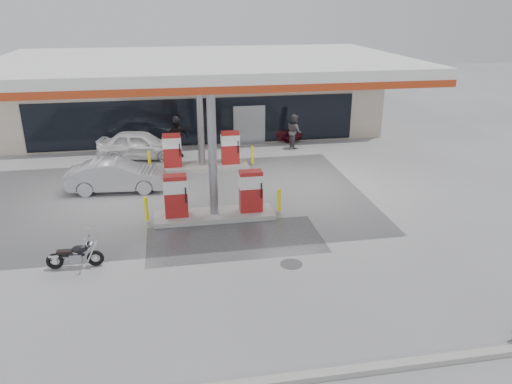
% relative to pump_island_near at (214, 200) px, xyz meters
% --- Properties ---
extents(ground, '(90.00, 90.00, 0.00)m').
position_rel_pump_island_near_xyz_m(ground, '(0.00, -2.00, -0.71)').
color(ground, gray).
rests_on(ground, ground).
extents(wet_patch, '(6.00, 3.00, 0.00)m').
position_rel_pump_island_near_xyz_m(wet_patch, '(0.50, -2.00, -0.71)').
color(wet_patch, '#4C4C4F').
rests_on(wet_patch, ground).
extents(drain_cover, '(0.70, 0.70, 0.01)m').
position_rel_pump_island_near_xyz_m(drain_cover, '(2.00, -4.00, -0.71)').
color(drain_cover, '#38383A').
rests_on(drain_cover, ground).
extents(kerb, '(28.00, 0.25, 0.15)m').
position_rel_pump_island_near_xyz_m(kerb, '(0.00, -9.00, -0.64)').
color(kerb, gray).
rests_on(kerb, ground).
extents(store_building, '(22.00, 8.22, 4.00)m').
position_rel_pump_island_near_xyz_m(store_building, '(0.01, 13.94, 1.30)').
color(store_building, '#BEB49F').
rests_on(store_building, ground).
extents(canopy, '(16.00, 10.02, 5.51)m').
position_rel_pump_island_near_xyz_m(canopy, '(0.00, 3.00, 4.56)').
color(canopy, silver).
rests_on(canopy, ground).
extents(pump_island_near, '(5.14, 1.30, 1.78)m').
position_rel_pump_island_near_xyz_m(pump_island_near, '(0.00, 0.00, 0.00)').
color(pump_island_near, '#9E9E99').
rests_on(pump_island_near, ground).
extents(pump_island_far, '(5.14, 1.30, 1.78)m').
position_rel_pump_island_near_xyz_m(pump_island_far, '(0.00, 6.00, 0.00)').
color(pump_island_far, '#9E9E99').
rests_on(pump_island_far, ground).
extents(parked_motorcycle, '(1.73, 0.66, 0.89)m').
position_rel_pump_island_near_xyz_m(parked_motorcycle, '(-4.56, -3.00, -0.32)').
color(parked_motorcycle, black).
rests_on(parked_motorcycle, ground).
extents(sedan_white, '(4.55, 2.50, 1.47)m').
position_rel_pump_island_near_xyz_m(sedan_white, '(-3.00, 8.20, 0.02)').
color(sedan_white, silver).
rests_on(sedan_white, ground).
extents(attendant, '(0.85, 1.01, 1.86)m').
position_rel_pump_island_near_xyz_m(attendant, '(5.34, 8.80, 0.22)').
color(attendant, '#4F4F53').
rests_on(attendant, ground).
extents(hatchback_silver, '(4.23, 1.76, 1.36)m').
position_rel_pump_island_near_xyz_m(hatchback_silver, '(-3.80, 3.60, -0.03)').
color(hatchback_silver, '#A4A6AC').
rests_on(hatchback_silver, ground).
extents(parked_car_left, '(4.61, 2.54, 1.26)m').
position_rel_pump_island_near_xyz_m(parked_car_left, '(-7.39, 12.00, -0.08)').
color(parked_car_left, '#5C1419').
rests_on(parked_car_left, ground).
extents(parked_car_right, '(4.21, 3.08, 1.06)m').
position_rel_pump_island_near_xyz_m(parked_car_right, '(4.50, 10.85, -0.18)').
color(parked_car_right, '#4E111B').
rests_on(parked_car_right, ground).
extents(biker_walking, '(1.27, 0.80, 2.01)m').
position_rel_pump_island_near_xyz_m(biker_walking, '(-1.10, 8.20, 0.30)').
color(biker_walking, black).
rests_on(biker_walking, ground).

